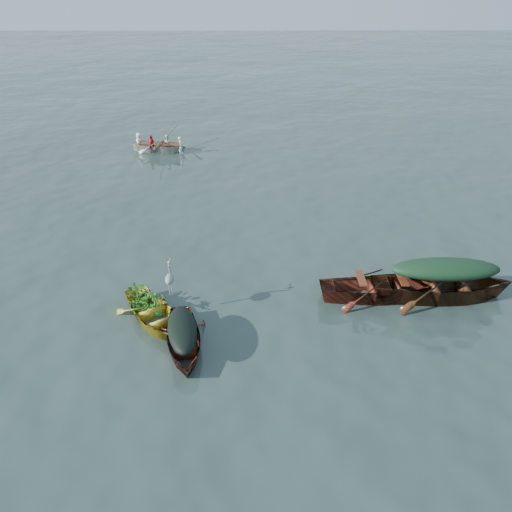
{
  "coord_description": "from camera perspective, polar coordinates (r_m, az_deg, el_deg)",
  "views": [
    {
      "loc": [
        -1.01,
        -10.44,
        7.65
      ],
      "look_at": [
        -0.9,
        2.04,
        0.5
      ],
      "focal_mm": 35.0,
      "sensor_mm": 36.0,
      "label": 1
    }
  ],
  "objects": [
    {
      "name": "dinghy_weeds",
      "position": [
        12.93,
        -12.78,
        -3.46
      ],
      "size": [
        1.08,
        1.14,
        0.6
      ],
      "primitive_type": "imported",
      "rotation": [
        0.0,
        0.0,
        0.59
      ],
      "color": "#30651A",
      "rests_on": "yellow_dinghy"
    },
    {
      "name": "oars",
      "position": [
        25.09,
        -10.95,
        12.62
      ],
      "size": [
        1.03,
        2.66,
        0.06
      ],
      "primitive_type": null,
      "rotation": [
        0.0,
        0.0,
        1.4
      ],
      "color": "olive",
      "rests_on": "rowed_boat"
    },
    {
      "name": "ground",
      "position": [
        12.99,
        4.07,
        -6.38
      ],
      "size": [
        140.0,
        140.0,
        0.0
      ],
      "primitive_type": "plane",
      "color": "#2E413B",
      "rests_on": "ground"
    },
    {
      "name": "thwart_benches",
      "position": [
        13.57,
        14.09,
        -2.82
      ],
      "size": [
        2.22,
        0.83,
        0.04
      ],
      "primitive_type": null,
      "rotation": [
        0.0,
        0.0,
        1.57
      ],
      "color": "#552713",
      "rests_on": "open_wooden_boat"
    },
    {
      "name": "green_tarp_cover",
      "position": [
        13.89,
        20.85,
        -1.49
      ],
      "size": [
        2.84,
        0.9,
        0.52
      ],
      "primitive_type": "ellipsoid",
      "rotation": [
        0.0,
        0.0,
        1.57
      ],
      "color": "#14321A",
      "rests_on": "green_tarp_boat"
    },
    {
      "name": "green_tarp_boat",
      "position": [
        14.34,
        20.22,
        -4.53
      ],
      "size": [
        5.17,
        1.63,
        1.26
      ],
      "primitive_type": "imported",
      "rotation": [
        0.0,
        0.0,
        1.57
      ],
      "color": "#482710",
      "rests_on": "ground"
    },
    {
      "name": "dark_covered_boat",
      "position": [
        11.97,
        -8.25,
        -10.3
      ],
      "size": [
        1.77,
        3.41,
        0.78
      ],
      "primitive_type": "imported",
      "rotation": [
        0.0,
        0.0,
        0.18
      ],
      "color": "#4F2212",
      "rests_on": "ground"
    },
    {
      "name": "rowed_boat",
      "position": [
        25.23,
        -10.85,
        11.63
      ],
      "size": [
        3.85,
        1.72,
        0.85
      ],
      "primitive_type": "imported",
      "rotation": [
        0.0,
        0.0,
        1.4
      ],
      "color": "silver",
      "rests_on": "ground"
    },
    {
      "name": "open_wooden_boat",
      "position": [
        13.86,
        13.82,
        -4.7
      ],
      "size": [
        4.44,
        1.39,
        1.04
      ],
      "primitive_type": "imported",
      "rotation": [
        0.0,
        0.0,
        1.57
      ],
      "color": "#602A18",
      "rests_on": "ground"
    },
    {
      "name": "dark_tarp_cover",
      "position": [
        11.6,
        -8.46,
        -8.06
      ],
      "size": [
        0.98,
        1.88,
        0.4
      ],
      "primitive_type": "ellipsoid",
      "rotation": [
        0.0,
        0.0,
        0.18
      ],
      "color": "black",
      "rests_on": "dark_covered_boat"
    },
    {
      "name": "heron",
      "position": [
        12.61,
        -9.79,
        -3.18
      ],
      "size": [
        0.46,
        0.49,
        0.92
      ],
      "primitive_type": null,
      "rotation": [
        0.0,
        0.0,
        0.59
      ],
      "color": "#97999F",
      "rests_on": "yellow_dinghy"
    },
    {
      "name": "yellow_dinghy",
      "position": [
        12.9,
        -11.57,
        -7.29
      ],
      "size": [
        2.85,
        3.34,
        0.84
      ],
      "primitive_type": "imported",
      "rotation": [
        0.0,
        0.0,
        0.59
      ],
      "color": "gold",
      "rests_on": "ground"
    },
    {
      "name": "rowers",
      "position": [
        24.99,
        -11.02,
        13.39
      ],
      "size": [
        2.73,
        1.42,
        0.76
      ],
      "primitive_type": "imported",
      "rotation": [
        0.0,
        0.0,
        1.4
      ],
      "color": "silver",
      "rests_on": "rowed_boat"
    }
  ]
}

